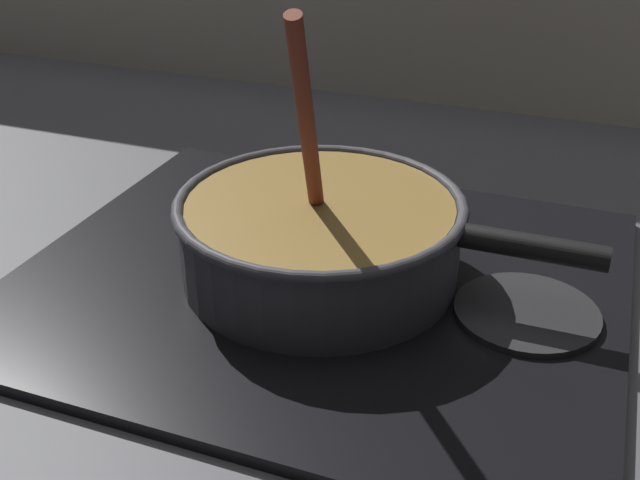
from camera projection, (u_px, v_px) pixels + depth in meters
The scene contains 5 objects.
ground at pixel (52, 405), 0.63m from camera, with size 2.40×1.60×0.04m, color #4C4C51.
hob_plate at pixel (320, 280), 0.74m from camera, with size 0.56×0.48×0.01m, color black.
burner_ring at pixel (320, 271), 0.74m from camera, with size 0.18×0.18×0.01m, color #592D0C.
spare_burner at pixel (527, 313), 0.68m from camera, with size 0.13×0.13×0.01m, color #262628.
cooking_pan at pixel (321, 235), 0.72m from camera, with size 0.39×0.27×0.27m.
Camera 1 is at (0.37, -0.38, 0.40)m, focal length 43.59 mm.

